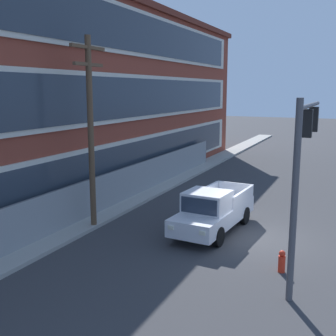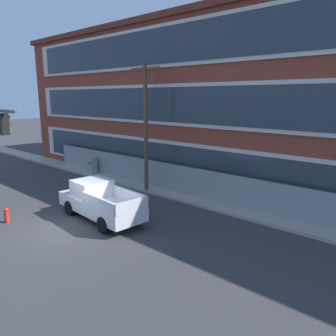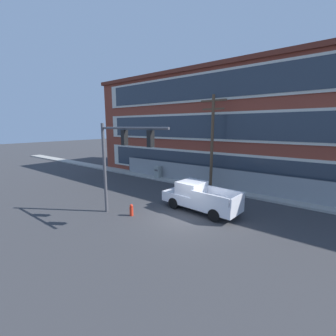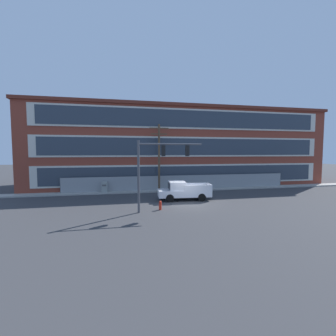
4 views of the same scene
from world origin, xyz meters
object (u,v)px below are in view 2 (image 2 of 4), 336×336
at_px(utility_pole_near_corner, 146,122).
at_px(electrical_cabinet, 92,166).
at_px(fire_hydrant, 7,215).
at_px(pickup_truck_white, 99,201).

height_order(utility_pole_near_corner, electrical_cabinet, utility_pole_near_corner).
xyz_separation_m(utility_pole_near_corner, electrical_cabinet, (-6.62, 0.37, -3.91)).
distance_m(utility_pole_near_corner, fire_hydrant, 9.63).
bearing_deg(fire_hydrant, pickup_truck_white, 49.13).
distance_m(pickup_truck_white, fire_hydrant, 4.63).
height_order(pickup_truck_white, electrical_cabinet, pickup_truck_white).
height_order(utility_pole_near_corner, fire_hydrant, utility_pole_near_corner).
xyz_separation_m(electrical_cabinet, fire_hydrant, (5.31, -8.91, -0.35)).
relative_size(pickup_truck_white, utility_pole_near_corner, 0.67).
relative_size(pickup_truck_white, electrical_cabinet, 3.82).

